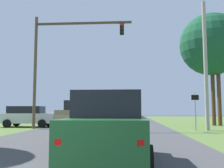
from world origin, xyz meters
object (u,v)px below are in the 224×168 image
at_px(traffic_light, 58,54).
at_px(extra_tree_1, 217,51).
at_px(pickup_truck_lead, 86,119).
at_px(red_suv_near, 110,126).
at_px(utility_pole_right, 206,64).
at_px(oak_tree_right, 211,45).
at_px(crossing_suv_far, 28,116).
at_px(keep_moving_sign, 195,106).

height_order(traffic_light, extra_tree_1, traffic_light).
xyz_separation_m(pickup_truck_lead, extra_tree_1, (10.51, 11.37, 6.00)).
relative_size(red_suv_near, utility_pole_right, 0.50).
height_order(oak_tree_right, crossing_suv_far, oak_tree_right).
bearing_deg(traffic_light, utility_pole_right, -4.53).
height_order(traffic_light, utility_pole_right, utility_pole_right).
bearing_deg(utility_pole_right, oak_tree_right, 69.03).
xyz_separation_m(pickup_truck_lead, keep_moving_sign, (6.92, 5.56, 0.74)).
bearing_deg(crossing_suv_far, traffic_light, -32.61).
relative_size(keep_moving_sign, utility_pole_right, 0.28).
relative_size(pickup_truck_lead, keep_moving_sign, 1.84).
relative_size(keep_moving_sign, crossing_suv_far, 0.57).
distance_m(red_suv_near, keep_moving_sign, 12.91).
distance_m(utility_pole_right, extra_tree_1, 6.65).
distance_m(pickup_truck_lead, extra_tree_1, 16.61).
xyz_separation_m(traffic_light, utility_pole_right, (11.19, -0.89, -1.11)).
xyz_separation_m(red_suv_near, traffic_light, (-5.13, 12.86, 4.85)).
bearing_deg(keep_moving_sign, red_suv_near, -113.74).
bearing_deg(utility_pole_right, extra_tree_1, 64.20).
bearing_deg(red_suv_near, traffic_light, 111.76).
bearing_deg(red_suv_near, crossing_suv_far, 119.01).
xyz_separation_m(utility_pole_right, extra_tree_1, (2.73, 5.64, 2.22)).
bearing_deg(pickup_truck_lead, extra_tree_1, 47.24).
bearing_deg(crossing_suv_far, red_suv_near, -60.99).
bearing_deg(keep_moving_sign, traffic_light, 174.17).
xyz_separation_m(traffic_light, keep_moving_sign, (10.32, -1.05, -4.15)).
xyz_separation_m(red_suv_near, crossing_suv_far, (-8.23, 14.84, -0.09)).
height_order(red_suv_near, traffic_light, traffic_light).
bearing_deg(utility_pole_right, traffic_light, 175.47).
distance_m(traffic_light, oak_tree_right, 14.53).
relative_size(red_suv_near, extra_tree_1, 0.54).
relative_size(keep_moving_sign, oak_tree_right, 0.25).
bearing_deg(utility_pole_right, keep_moving_sign, -169.14).
xyz_separation_m(traffic_light, extra_tree_1, (13.92, 4.75, 1.12)).
relative_size(red_suv_near, keep_moving_sign, 1.76).
relative_size(traffic_light, oak_tree_right, 0.84).
bearing_deg(pickup_truck_lead, crossing_suv_far, 127.10).
bearing_deg(oak_tree_right, traffic_light, -159.32).
distance_m(pickup_truck_lead, keep_moving_sign, 8.91).
distance_m(traffic_light, crossing_suv_far, 6.16).
distance_m(keep_moving_sign, utility_pole_right, 3.17).
distance_m(oak_tree_right, extra_tree_1, 0.91).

